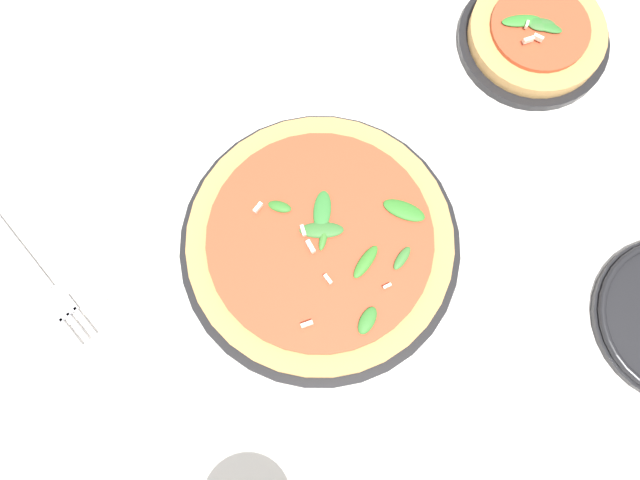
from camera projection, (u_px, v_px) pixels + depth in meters
name	position (u px, v px, depth m)	size (l,w,h in m)	color
ground_plane	(343.00, 246.00, 0.68)	(6.00, 6.00, 0.00)	silver
pizza_arugula_main	(320.00, 243.00, 0.66)	(0.30, 0.30, 0.05)	black
pizza_personal_side	(535.00, 36.00, 0.73)	(0.18, 0.18, 0.05)	black
napkin	(34.00, 268.00, 0.67)	(0.16, 0.11, 0.01)	silver
fork	(36.00, 272.00, 0.66)	(0.19, 0.02, 0.00)	silver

